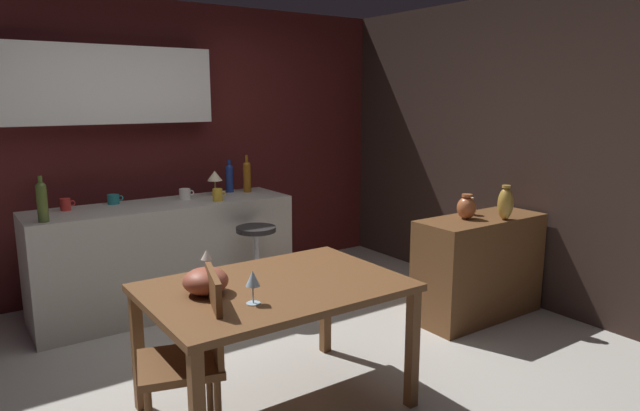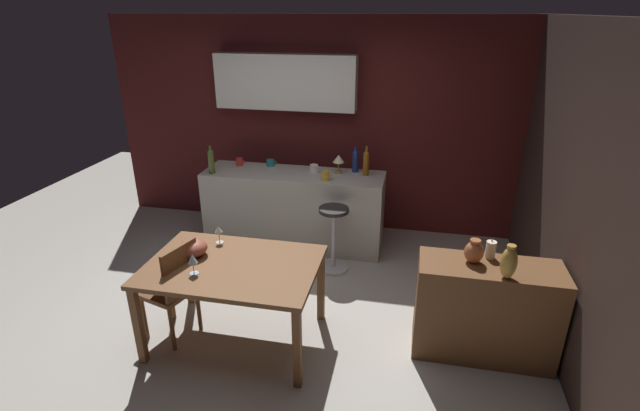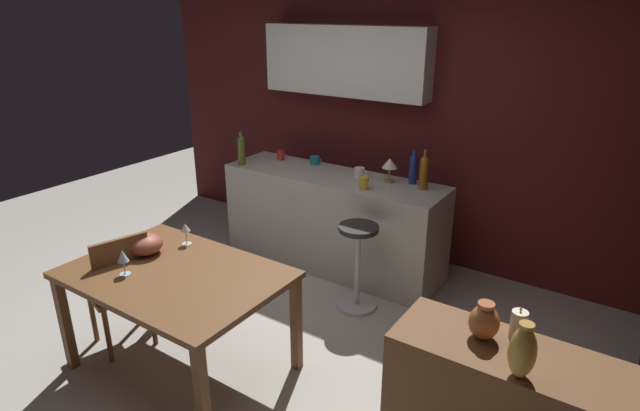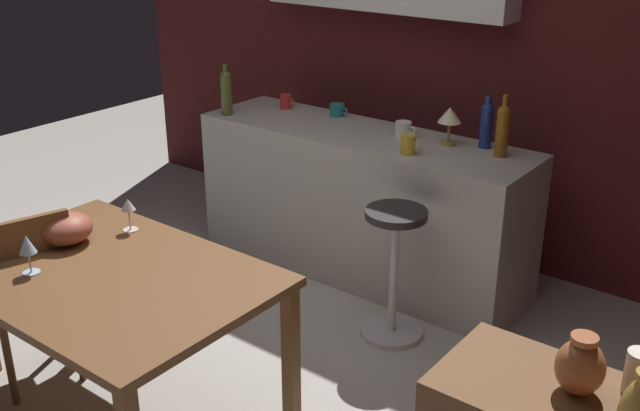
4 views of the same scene
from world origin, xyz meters
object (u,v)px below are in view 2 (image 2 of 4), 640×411
at_px(wine_bottle_amber, 366,162).
at_px(cup_white, 314,168).
at_px(fruit_bowl, 193,248).
at_px(wine_bottle_olive, 211,160).
at_px(dining_table, 233,273).
at_px(cup_mustard, 326,176).
at_px(cup_red, 240,162).
at_px(pillar_candle_tall, 491,250).
at_px(vase_copper, 474,252).
at_px(counter_lamp, 339,160).
at_px(wine_bottle_cobalt, 355,160).
at_px(chair_near_window, 174,287).
at_px(wine_glass_left, 193,259).
at_px(vase_brass, 509,263).
at_px(sideboard_cabinet, 485,310).
at_px(bar_stool, 334,237).
at_px(cup_teal, 271,163).

relative_size(wine_bottle_amber, cup_white, 2.61).
distance_m(fruit_bowl, wine_bottle_amber, 2.25).
xyz_separation_m(wine_bottle_olive, cup_white, (1.14, 0.29, -0.11)).
height_order(dining_table, wine_bottle_olive, wine_bottle_olive).
xyz_separation_m(cup_mustard, cup_red, (-1.12, 0.30, -0.01)).
relative_size(pillar_candle_tall, vase_copper, 0.86).
bearing_deg(dining_table, cup_mustard, 75.48).
bearing_deg(counter_lamp, wine_bottle_amber, 0.22).
xyz_separation_m(wine_bottle_cobalt, cup_white, (-0.47, -0.10, -0.10)).
relative_size(dining_table, counter_lamp, 6.36).
bearing_deg(cup_mustard, cup_white, 126.26).
xyz_separation_m(counter_lamp, vase_copper, (1.35, -1.66, -0.15)).
bearing_deg(chair_near_window, wine_glass_left, -24.73).
bearing_deg(cup_red, vase_brass, -34.14).
distance_m(cup_red, vase_copper, 3.08).
bearing_deg(sideboard_cabinet, bar_stool, 143.22).
relative_size(bar_stool, wine_bottle_amber, 2.14).
bearing_deg(counter_lamp, wine_bottle_olive, -168.01).
bearing_deg(pillar_candle_tall, cup_teal, 144.62).
bearing_deg(wine_bottle_olive, wine_glass_left, -70.56).
bearing_deg(vase_brass, counter_lamp, 130.30).
height_order(cup_red, vase_copper, vase_copper).
relative_size(dining_table, pillar_candle_tall, 8.31).
height_order(sideboard_cabinet, vase_brass, vase_brass).
relative_size(wine_glass_left, wine_bottle_amber, 0.51).
distance_m(sideboard_cabinet, vase_brass, 0.57).
relative_size(fruit_bowl, counter_lamp, 1.09).
bearing_deg(cup_mustard, cup_red, 164.79).
bearing_deg(cup_mustard, wine_bottle_cobalt, 51.67).
bearing_deg(wine_bottle_cobalt, pillar_candle_tall, -51.57).
bearing_deg(pillar_candle_tall, counter_lamp, 133.67).
bearing_deg(cup_mustard, cup_teal, 153.96).
height_order(bar_stool, pillar_candle_tall, pillar_candle_tall).
height_order(dining_table, sideboard_cabinet, sideboard_cabinet).
relative_size(sideboard_cabinet, cup_mustard, 9.42).
relative_size(wine_bottle_cobalt, counter_lamp, 1.35).
bearing_deg(sideboard_cabinet, vase_copper, 167.85).
bearing_deg(dining_table, chair_near_window, -172.36).
relative_size(wine_bottle_cobalt, cup_white, 2.27).
bearing_deg(dining_table, bar_stool, 65.78).
relative_size(cup_teal, vase_brass, 0.47).
distance_m(bar_stool, pillar_candle_tall, 1.78).
xyz_separation_m(bar_stool, wine_bottle_amber, (0.25, 0.63, 0.67)).
relative_size(wine_bottle_olive, cup_teal, 2.56).
bearing_deg(cup_mustard, wine_bottle_olive, -178.50).
relative_size(bar_stool, vase_copper, 3.73).
distance_m(wine_glass_left, wine_bottle_amber, 2.42).
bearing_deg(bar_stool, pillar_candle_tall, -33.29).
bearing_deg(cup_white, fruit_bowl, -108.51).
height_order(wine_bottle_olive, counter_lamp, wine_bottle_olive).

